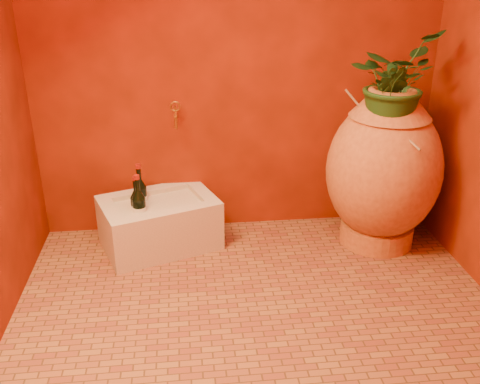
{
  "coord_description": "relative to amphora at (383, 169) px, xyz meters",
  "views": [
    {
      "loc": [
        -0.35,
        -2.24,
        1.68
      ],
      "look_at": [
        -0.06,
        0.35,
        0.52
      ],
      "focal_mm": 40.0,
      "sensor_mm": 36.0,
      "label": 1
    }
  ],
  "objects": [
    {
      "name": "stone_basin",
      "position": [
        -1.37,
        0.1,
        -0.34
      ],
      "size": [
        0.79,
        0.68,
        0.31
      ],
      "rotation": [
        0.0,
        0.0,
        0.34
      ],
      "color": "beige",
      "rests_on": "floor"
    },
    {
      "name": "amphora",
      "position": [
        0.0,
        0.0,
        0.0
      ],
      "size": [
        0.87,
        0.87,
        0.99
      ],
      "rotation": [
        0.0,
        0.0,
        0.31
      ],
      "color": "#C37737",
      "rests_on": "floor"
    },
    {
      "name": "wine_bottle_b",
      "position": [
        -1.47,
        0.17,
        -0.19
      ],
      "size": [
        0.08,
        0.08,
        0.35
      ],
      "color": "black",
      "rests_on": "stone_basin"
    },
    {
      "name": "wine_bottle_a",
      "position": [
        -1.47,
        0.02,
        -0.2
      ],
      "size": [
        0.08,
        0.08,
        0.34
      ],
      "color": "black",
      "rests_on": "stone_basin"
    },
    {
      "name": "floor",
      "position": [
        -0.85,
        -0.65,
        -0.49
      ],
      "size": [
        2.5,
        2.5,
        0.0
      ],
      "primitive_type": "plane",
      "color": "brown",
      "rests_on": "ground"
    },
    {
      "name": "wall_tap",
      "position": [
        -1.23,
        0.27,
        0.31
      ],
      "size": [
        0.07,
        0.14,
        0.15
      ],
      "color": "#A77C26",
      "rests_on": "wall_back"
    },
    {
      "name": "plant_side",
      "position": [
        -0.05,
        -0.05,
        0.44
      ],
      "size": [
        0.28,
        0.26,
        0.4
      ],
      "primitive_type": "imported",
      "rotation": [
        0.0,
        0.0,
        -0.5
      ],
      "color": "#194318",
      "rests_on": "amphora"
    },
    {
      "name": "plant_main",
      "position": [
        -0.02,
        -0.03,
        0.54
      ],
      "size": [
        0.66,
        0.66,
        0.55
      ],
      "primitive_type": "imported",
      "rotation": [
        0.0,
        0.0,
        0.81
      ],
      "color": "#194318",
      "rests_on": "amphora"
    },
    {
      "name": "wall_back",
      "position": [
        -0.85,
        0.35,
        0.76
      ],
      "size": [
        2.5,
        0.02,
        2.5
      ],
      "primitive_type": "cube",
      "color": "#521604",
      "rests_on": "ground"
    },
    {
      "name": "wine_bottle_c",
      "position": [
        -1.49,
        0.07,
        -0.21
      ],
      "size": [
        0.08,
        0.08,
        0.31
      ],
      "color": "black",
      "rests_on": "stone_basin"
    }
  ]
}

